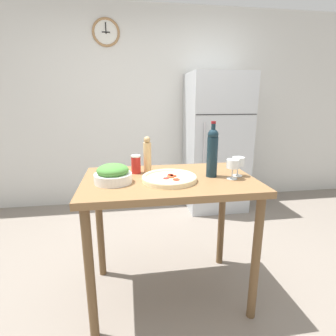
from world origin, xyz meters
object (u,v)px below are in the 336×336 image
object	(u,v)px
pepper_mill	(147,155)
salt_canister	(136,164)
wine_glass_near	(233,165)
salad_bowl	(113,174)
wine_glass_far	(238,162)
homemade_pizza	(169,178)
wine_bottle	(212,152)
refrigerator	(216,143)

from	to	relation	value
pepper_mill	salt_canister	world-z (taller)	pepper_mill
wine_glass_near	salad_bowl	size ratio (longest dim) A/B	0.56
wine_glass_far	pepper_mill	size ratio (longest dim) A/B	0.51
wine_glass_far	salt_canister	size ratio (longest dim) A/B	1.01
pepper_mill	salad_bowl	size ratio (longest dim) A/B	1.09
pepper_mill	homemade_pizza	size ratio (longest dim) A/B	0.73
pepper_mill	wine_bottle	bearing A→B (deg)	-24.26
salad_bowl	wine_bottle	bearing A→B (deg)	3.31
refrigerator	wine_bottle	distance (m)	1.72
wine_glass_near	wine_glass_far	distance (m)	0.09
wine_bottle	salad_bowl	distance (m)	0.67
pepper_mill	salt_canister	size ratio (longest dim) A/B	1.98
refrigerator	wine_glass_far	world-z (taller)	refrigerator
pepper_mill	homemade_pizza	distance (m)	0.30
refrigerator	wine_glass_near	bearing A→B (deg)	-105.68
refrigerator	salt_canister	size ratio (longest dim) A/B	13.34
salad_bowl	salt_canister	xyz separation A→B (m)	(0.15, 0.20, 0.01)
pepper_mill	homemade_pizza	xyz separation A→B (m)	(0.12, -0.25, -0.11)
wine_bottle	pepper_mill	bearing A→B (deg)	155.74
salad_bowl	salt_canister	bearing A→B (deg)	53.14
wine_bottle	homemade_pizza	bearing A→B (deg)	-169.56
wine_glass_near	salt_canister	world-z (taller)	wine_glass_near
homemade_pizza	refrigerator	bearing A→B (deg)	61.73
wine_glass_near	homemade_pizza	xyz separation A→B (m)	(-0.42, 0.02, -0.08)
refrigerator	salad_bowl	distance (m)	2.07
salad_bowl	wine_glass_near	bearing A→B (deg)	-2.90
pepper_mill	homemade_pizza	bearing A→B (deg)	-63.78
wine_glass_near	pepper_mill	world-z (taller)	pepper_mill
wine_glass_far	salt_canister	bearing A→B (deg)	165.13
refrigerator	homemade_pizza	distance (m)	1.89
wine_glass_far	homemade_pizza	distance (m)	0.49
wine_glass_near	salt_canister	distance (m)	0.67
salad_bowl	refrigerator	bearing A→B (deg)	52.67
homemade_pizza	wine_glass_far	bearing A→B (deg)	4.53
salt_canister	wine_glass_far	bearing A→B (deg)	-14.87
wine_bottle	wine_glass_near	size ratio (longest dim) A/B	2.83
salad_bowl	homemade_pizza	size ratio (longest dim) A/B	0.66
refrigerator	wine_bottle	world-z (taller)	refrigerator
wine_glass_near	pepper_mill	xyz separation A→B (m)	(-0.54, 0.27, 0.03)
refrigerator	homemade_pizza	xyz separation A→B (m)	(-0.89, -1.66, 0.06)
pepper_mill	salad_bowl	xyz separation A→B (m)	(-0.24, -0.23, -0.07)
pepper_mill	wine_glass_far	bearing A→B (deg)	-18.98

